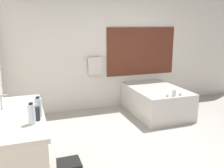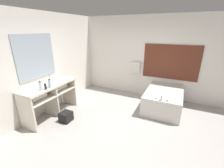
{
  "view_description": "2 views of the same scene",
  "coord_description": "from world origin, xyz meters",
  "views": [
    {
      "loc": [
        -1.77,
        -3.1,
        1.87
      ],
      "look_at": [
        -0.45,
        0.63,
        0.93
      ],
      "focal_mm": 40.0,
      "sensor_mm": 36.0,
      "label": 1
    },
    {
      "loc": [
        1.16,
        -2.87,
        2.26
      ],
      "look_at": [
        -0.5,
        0.64,
        0.83
      ],
      "focal_mm": 24.0,
      "sensor_mm": 36.0,
      "label": 2
    }
  ],
  "objects": [
    {
      "name": "ground_plane",
      "position": [
        0.0,
        0.0,
        0.0
      ],
      "size": [
        16.0,
        16.0,
        0.0
      ],
      "primitive_type": "plane",
      "color": "#A8A39E",
      "rests_on": "ground"
    },
    {
      "name": "wall_back_with_blinds",
      "position": [
        0.03,
        2.23,
        1.35
      ],
      "size": [
        7.4,
        0.13,
        2.7
      ],
      "color": "white",
      "rests_on": "ground_plane"
    },
    {
      "name": "wall_left_with_mirror",
      "position": [
        -2.23,
        -0.01,
        1.36
      ],
      "size": [
        0.08,
        7.4,
        2.7
      ],
      "color": "white",
      "rests_on": "ground_plane"
    },
    {
      "name": "vanity_counter",
      "position": [
        -1.89,
        -0.26,
        0.66
      ],
      "size": [
        0.58,
        1.5,
        0.91
      ],
      "color": "beige",
      "rests_on": "ground_plane"
    },
    {
      "name": "sink_faucet",
      "position": [
        -2.06,
        -0.06,
        0.99
      ],
      "size": [
        0.09,
        0.04,
        0.18
      ],
      "color": "silver",
      "rests_on": "vanity_counter"
    },
    {
      "name": "bathtub",
      "position": [
        0.83,
        1.42,
        0.31
      ],
      "size": [
        1.01,
        1.53,
        0.68
      ],
      "color": "silver",
      "rests_on": "ground_plane"
    },
    {
      "name": "water_bottle_1",
      "position": [
        -1.74,
        -0.64,
        1.01
      ],
      "size": [
        0.08,
        0.08,
        0.22
      ],
      "color": "silver",
      "rests_on": "vanity_counter"
    },
    {
      "name": "water_bottle_2",
      "position": [
        -1.67,
        -0.44,
        1.01
      ],
      "size": [
        0.08,
        0.08,
        0.22
      ],
      "color": "silver",
      "rests_on": "vanity_counter"
    },
    {
      "name": "soap_dispenser",
      "position": [
        -1.68,
        -0.56,
        0.98
      ],
      "size": [
        0.05,
        0.05,
        0.18
      ],
      "color": "#28282D",
      "rests_on": "vanity_counter"
    },
    {
      "name": "waste_bin",
      "position": [
        -1.35,
        -0.36,
        0.12
      ],
      "size": [
        0.28,
        0.28,
        0.25
      ],
      "color": "black",
      "rests_on": "ground_plane"
    }
  ]
}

